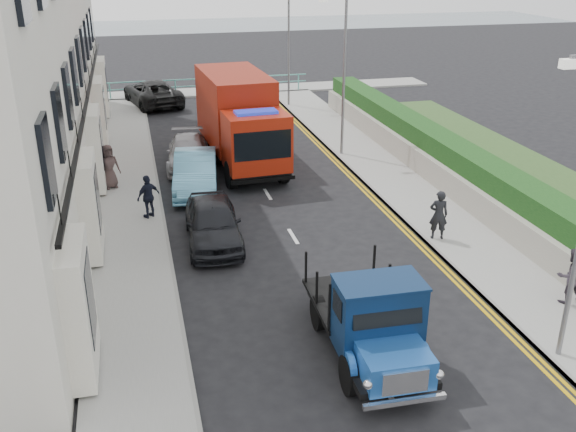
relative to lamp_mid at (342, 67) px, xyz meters
The scene contains 20 objects.
ground 15.15m from the lamp_mid, 106.61° to the right, with size 120.00×120.00×0.00m, color black.
pavement_west 11.33m from the lamp_mid, 151.93° to the right, with size 2.40×38.00×0.12m, color gray.
pavement_east 6.46m from the lamp_mid, 77.35° to the right, with size 2.60×38.00×0.12m, color gray.
promenade 16.06m from the lamp_mid, 105.56° to the left, with size 30.00×2.50×0.12m, color gray.
sea_plane 46.36m from the lamp_mid, 95.19° to the left, with size 120.00×120.00×0.00m, color #4B5F67.
garden_east 6.62m from the lamp_mid, 58.76° to the right, with size 1.45×28.00×1.75m.
seafront_railing 15.19m from the lamp_mid, 106.39° to the left, with size 13.00×0.08×1.11m.
lamp_mid is the anchor object (origin of this frame).
lamp_far 10.00m from the lamp_mid, 90.00° to the left, with size 1.23×0.18×7.00m.
bedford_lorry 16.10m from the lamp_mid, 105.24° to the right, with size 2.00×4.77×2.22m.
red_lorry 4.94m from the lamp_mid, behind, with size 2.89×7.43×3.82m.
parked_car_front 10.87m from the lamp_mid, 130.84° to the right, with size 1.68×4.18×1.43m, color black.
parked_car_mid 8.05m from the lamp_mid, 156.93° to the right, with size 1.58×4.54×1.50m, color #66B4DB.
parked_car_rear 7.57m from the lamp_mid, behind, with size 1.76×4.32×1.25m, color #9B9B9F.
seafront_car_left 14.86m from the lamp_mid, 121.97° to the left, with size 2.50×5.42×1.51m, color black.
seafront_car_right 7.90m from the lamp_mid, 120.54° to the left, with size 1.59×3.96×1.35m, color #ADAEB2.
pedestrian_east_near 9.96m from the lamp_mid, 88.65° to the right, with size 0.59×0.39×1.62m, color black.
pedestrian_east_far 14.44m from the lamp_mid, 82.81° to the right, with size 0.75×0.58×1.54m, color #362F3A.
pedestrian_west_near 10.72m from the lamp_mid, 147.72° to the right, with size 0.89×0.37×1.52m, color black.
pedestrian_west_far 10.68m from the lamp_mid, 168.09° to the right, with size 0.84×0.55×1.72m, color #433230.
Camera 1 is at (-4.75, -12.57, 8.82)m, focal length 40.00 mm.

